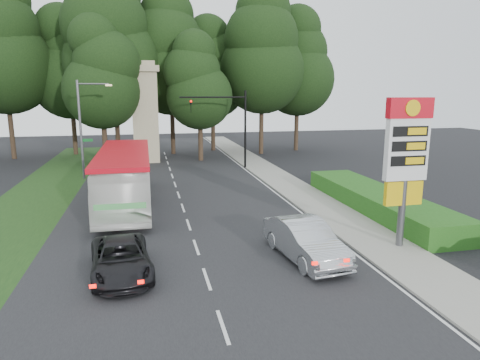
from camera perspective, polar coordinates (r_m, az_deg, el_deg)
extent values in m
plane|color=black|center=(16.49, -4.20, -13.79)|extent=(120.00, 120.00, 0.00)
cube|color=black|center=(27.74, -7.80, -3.19)|extent=(14.00, 80.00, 0.02)
cube|color=gray|center=(29.60, 8.83, -2.18)|extent=(3.00, 80.00, 0.12)
cube|color=#193814|center=(34.32, -24.69, -1.29)|extent=(5.00, 50.00, 0.02)
cube|color=#1C5216|center=(27.26, 17.82, -2.64)|extent=(3.00, 14.00, 1.20)
cylinder|color=#59595E|center=(20.91, 20.73, -4.30)|extent=(0.32, 0.32, 3.20)
cube|color=gold|center=(20.67, 20.93, -1.63)|extent=(1.80, 0.25, 1.10)
cube|color=silver|center=(20.33, 21.34, 3.87)|extent=(2.00, 0.35, 2.80)
cube|color=#B90917|center=(20.19, 21.72, 8.93)|extent=(2.10, 0.40, 0.90)
cylinder|color=gold|center=(20.01, 22.07, 8.88)|extent=(0.70, 0.05, 0.70)
cube|color=black|center=(20.09, 21.81, 6.05)|extent=(1.70, 0.04, 0.45)
cube|color=black|center=(20.16, 21.67, 4.21)|extent=(1.70, 0.04, 0.45)
cube|color=black|center=(20.24, 21.53, 2.39)|extent=(1.70, 0.04, 0.45)
cylinder|color=black|center=(39.94, 0.71, 6.69)|extent=(0.20, 0.20, 7.20)
cylinder|color=black|center=(39.22, -3.63, 10.96)|extent=(6.00, 0.14, 0.14)
imported|color=black|center=(38.96, -6.59, 10.54)|extent=(0.18, 0.22, 1.10)
sphere|color=#FF0C05|center=(38.82, -6.56, 10.39)|extent=(0.18, 0.18, 0.18)
cylinder|color=#59595E|center=(37.23, -20.47, 6.21)|extent=(0.20, 0.20, 8.00)
cylinder|color=#59595E|center=(36.96, -19.01, 12.03)|extent=(2.40, 0.12, 0.12)
cube|color=#FFE599|center=(36.85, -17.10, 11.99)|extent=(0.50, 0.22, 0.14)
cube|color=#0C591E|center=(37.25, -19.70, 5.03)|extent=(0.85, 0.04, 0.22)
cube|color=#0C591E|center=(37.78, -20.26, 4.61)|extent=(0.04, 0.85, 0.22)
cube|color=tan|center=(44.82, -12.49, 8.12)|extent=(2.50, 2.50, 9.00)
cube|color=tan|center=(44.80, -12.76, 14.25)|extent=(3.00, 3.00, 0.60)
cube|color=tan|center=(44.83, -12.79, 14.89)|extent=(2.20, 2.20, 0.50)
cylinder|color=#2D2116|center=(51.81, -28.19, 5.96)|extent=(0.50, 0.50, 6.30)
sphere|color=black|center=(51.73, -28.89, 13.10)|extent=(9.80, 9.80, 9.80)
sphere|color=black|center=(52.01, -29.29, 16.94)|extent=(8.40, 8.40, 8.40)
cylinder|color=#2D2116|center=(52.54, -21.23, 6.12)|extent=(0.50, 0.50, 5.40)
sphere|color=black|center=(52.37, -21.68, 12.17)|extent=(8.40, 8.40, 8.40)
sphere|color=black|center=(52.52, -21.94, 15.43)|extent=(7.20, 7.20, 7.20)
sphere|color=black|center=(52.78, -22.16, 18.18)|extent=(5.40, 5.40, 5.40)
cylinder|color=#2D2116|center=(47.99, -16.04, 6.65)|extent=(0.50, 0.50, 6.48)
sphere|color=black|center=(47.92, -16.50, 14.60)|extent=(10.08, 10.08, 10.08)
sphere|color=black|center=(48.26, -16.76, 18.86)|extent=(8.64, 8.64, 8.64)
cylinder|color=#2D2116|center=(50.01, -8.97, 6.83)|extent=(0.50, 0.50, 5.94)
sphere|color=black|center=(49.88, -9.20, 13.84)|extent=(9.24, 9.24, 9.24)
sphere|color=black|center=(50.12, -9.33, 17.61)|extent=(7.92, 7.92, 7.92)
sphere|color=black|center=(50.49, -9.44, 20.77)|extent=(5.94, 5.94, 5.94)
cylinder|color=#2D2116|center=(52.56, -3.61, 6.79)|extent=(0.50, 0.50, 5.22)
sphere|color=black|center=(52.38, -3.69, 12.65)|extent=(8.12, 8.12, 8.12)
sphere|color=black|center=(52.51, -3.73, 15.81)|extent=(6.96, 6.96, 6.96)
sphere|color=black|center=(52.74, -3.77, 18.48)|extent=(5.22, 5.22, 5.22)
cylinder|color=#2D2116|center=(49.66, 2.86, 7.03)|extent=(0.50, 0.50, 6.12)
sphere|color=black|center=(49.55, 2.93, 14.30)|extent=(9.52, 9.52, 9.52)
sphere|color=black|center=(49.82, 2.97, 18.21)|extent=(8.16, 8.16, 8.16)
sphere|color=black|center=(50.23, 3.01, 21.49)|extent=(6.12, 6.12, 6.12)
cylinder|color=#2D2116|center=(53.10, 7.53, 6.96)|extent=(0.50, 0.50, 5.58)
sphere|color=black|center=(52.94, 7.70, 13.15)|extent=(8.68, 8.68, 8.68)
sphere|color=black|center=(53.12, 7.79, 16.50)|extent=(7.44, 7.44, 7.44)
sphere|color=black|center=(53.40, 7.88, 19.31)|extent=(5.58, 5.58, 5.58)
cylinder|color=#2D2116|center=(44.18, -17.57, 4.99)|extent=(0.50, 0.50, 4.68)
sphere|color=black|center=(43.92, -17.96, 11.22)|extent=(7.28, 7.28, 7.28)
sphere|color=black|center=(44.00, -18.18, 14.60)|extent=(6.24, 6.24, 6.24)
sphere|color=black|center=(44.19, -18.37, 17.46)|extent=(4.68, 4.68, 4.68)
cylinder|color=#2D2116|center=(44.86, -5.28, 5.34)|extent=(0.50, 0.50, 4.32)
sphere|color=black|center=(44.60, -5.39, 11.02)|extent=(6.72, 6.72, 6.72)
sphere|color=black|center=(44.63, -5.45, 14.10)|extent=(5.76, 5.76, 5.76)
sphere|color=black|center=(44.77, -5.51, 16.71)|extent=(4.32, 4.32, 4.32)
imported|color=white|center=(27.71, -15.06, 0.19)|extent=(2.96, 12.58, 3.50)
imported|color=#B7BBC0|center=(18.68, 8.66, -7.94)|extent=(2.42, 5.35, 1.70)
imported|color=black|center=(17.66, -15.59, -10.06)|extent=(2.71, 5.04, 1.35)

